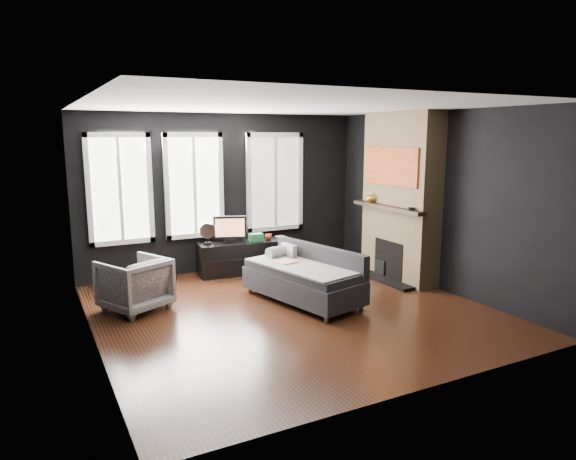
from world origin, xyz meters
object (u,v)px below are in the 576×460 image
mug (268,236)px  book (278,232)px  sofa (303,275)px  media_console (245,257)px  monitor (230,227)px  armchair (135,282)px  mantel_vase (371,197)px

mug → book: 0.22m
sofa → mug: 1.82m
media_console → monitor: monitor is taller
armchair → monitor: 2.18m
monitor → mug: (0.67, -0.09, -0.19)m
sofa → book: bearing=61.0°
monitor → mug: monitor is taller
monitor → book: 0.89m
armchair → mug: bearing=177.3°
mug → book: (0.21, 0.06, 0.04)m
mug → mantel_vase: (1.43, -1.00, 0.70)m
sofa → media_console: (-0.12, 1.83, -0.11)m
sofa → book: (0.51, 1.84, 0.27)m
armchair → mantel_vase: (3.92, 0.05, 0.92)m
sofa → mug: sofa is taller
mug → mantel_vase: bearing=-34.9°
sofa → armchair: armchair is taller
armchair → media_console: 2.34m
sofa → book: size_ratio=8.66×
book → mantel_vase: size_ratio=1.18×
sofa → mantel_vase: bearing=10.8°
armchair → mantel_vase: mantel_vase is taller
mug → mantel_vase: size_ratio=0.70×
mantel_vase → armchair: bearing=-179.3°
sofa → monitor: monitor is taller
book → mantel_vase: (1.22, -1.05, 0.66)m
monitor → sofa: bearing=-59.3°
armchair → mantel_vase: size_ratio=4.50×
armchair → monitor: monitor is taller
book → mantel_vase: 1.74m
mantel_vase → media_console: bearing=150.4°
sofa → mantel_vase: (1.73, 0.78, 0.93)m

